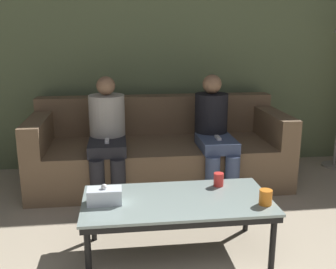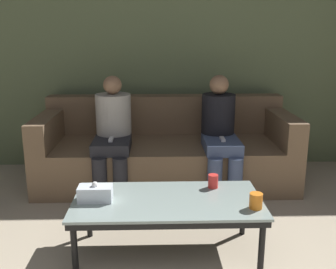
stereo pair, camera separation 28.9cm
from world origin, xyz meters
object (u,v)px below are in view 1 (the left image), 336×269
seated_person_left_end (107,132)px  seated_person_mid_left (214,130)px  coffee_table (177,204)px  couch (159,152)px  cup_near_right (219,180)px  cup_near_left (266,197)px  tissue_box (105,196)px

seated_person_left_end → seated_person_mid_left: bearing=-0.9°
coffee_table → seated_person_left_end: bearing=112.1°
couch → cup_near_right: 1.26m
seated_person_left_end → cup_near_right: bearing=-50.9°
cup_near_left → cup_near_right: bearing=122.5°
coffee_table → cup_near_left: 0.58m
seated_person_mid_left → coffee_table: bearing=-114.3°
coffee_table → seated_person_mid_left: bearing=65.7°
cup_near_right → seated_person_mid_left: 1.00m
couch → cup_near_left: bearing=-71.4°
tissue_box → cup_near_right: bearing=13.8°
cup_near_right → seated_person_mid_left: size_ratio=0.09×
coffee_table → seated_person_mid_left: size_ratio=1.15×
couch → cup_near_left: 1.65m
couch → cup_near_right: bearing=-75.9°
coffee_table → seated_person_mid_left: (0.53, 1.16, 0.21)m
couch → cup_near_left: (0.52, -1.55, 0.16)m
coffee_table → tissue_box: tissue_box is taller
cup_near_right → tissue_box: tissue_box is taller
cup_near_left → seated_person_left_end: size_ratio=0.09×
seated_person_mid_left → cup_near_left: bearing=-89.1°
tissue_box → seated_person_mid_left: bearing=49.6°
cup_near_left → cup_near_right: (-0.22, 0.34, -0.00)m
couch → tissue_box: bearing=-109.4°
cup_near_left → cup_near_right: cup_near_left is taller
coffee_table → cup_near_right: 0.39m
cup_near_left → tissue_box: 1.03m
couch → coffee_table: size_ratio=1.99×
coffee_table → couch: bearing=89.0°
couch → seated_person_left_end: bearing=-156.5°
couch → cup_near_right: size_ratio=25.72×
cup_near_right → tissue_box: bearing=-166.2°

